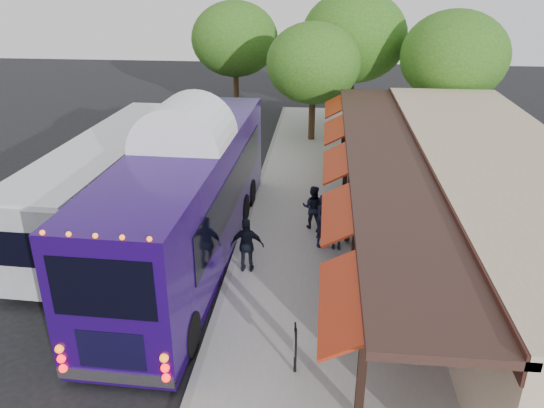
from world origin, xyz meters
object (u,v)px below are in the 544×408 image
at_px(ped_b, 313,207).
at_px(ped_c, 247,245).
at_px(sign_board, 295,343).
at_px(city_bus, 111,178).
at_px(ped_d, 337,226).
at_px(coach_bus, 189,192).
at_px(ped_a, 324,221).

distance_m(ped_b, ped_c, 3.82).
relative_size(ped_b, sign_board, 1.35).
relative_size(ped_b, ped_c, 0.92).
height_order(city_bus, ped_d, city_bus).
relative_size(ped_d, sign_board, 1.37).
relative_size(coach_bus, ped_a, 7.10).
distance_m(ped_b, sign_board, 7.79).
xyz_separation_m(coach_bus, ped_c, (2.05, -1.12, -1.24)).
height_order(city_bus, ped_a, city_bus).
height_order(ped_b, sign_board, ped_b).
relative_size(ped_c, sign_board, 1.46).
bearing_deg(sign_board, ped_b, 83.14).
height_order(ped_a, ped_b, ped_a).
bearing_deg(city_bus, ped_d, -9.01).
height_order(ped_b, ped_c, ped_c).
distance_m(ped_a, ped_c, 3.02).
bearing_deg(coach_bus, city_bus, 148.89).
bearing_deg(city_bus, sign_board, -44.97).
bearing_deg(ped_c, sign_board, 110.51).
height_order(ped_c, sign_board, ped_c).
bearing_deg(city_bus, ped_c, -29.23).
height_order(coach_bus, ped_b, coach_bus).
bearing_deg(coach_bus, ped_a, 11.37).
height_order(city_bus, sign_board, city_bus).
distance_m(ped_a, ped_d, 0.47).
relative_size(ped_a, ped_c, 1.06).
height_order(coach_bus, sign_board, coach_bus).
distance_m(city_bus, ped_d, 8.60).
distance_m(city_bus, sign_board, 10.83).
distance_m(ped_c, sign_board, 4.83).
xyz_separation_m(city_bus, ped_a, (7.97, -1.52, -0.70)).
xyz_separation_m(ped_b, sign_board, (-0.18, -7.79, 0.00)).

